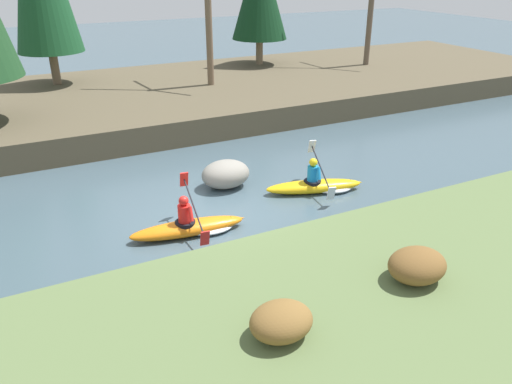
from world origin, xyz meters
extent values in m
plane|color=#425660|center=(0.00, 0.00, 0.00)|extent=(90.00, 90.00, 0.00)
cube|color=#5B7042|center=(0.00, -5.47, 0.43)|extent=(44.00, 6.16, 0.85)
cube|color=brown|center=(0.00, 10.56, 0.46)|extent=(44.00, 10.32, 0.92)
cylinder|color=brown|center=(-2.04, 13.21, 1.62)|extent=(0.36, 0.36, 1.39)
cylinder|color=#7A664C|center=(7.98, 13.36, 1.56)|extent=(0.36, 0.36, 1.28)
cylinder|color=brown|center=(3.95, 10.11, 3.49)|extent=(0.28, 0.28, 5.13)
cylinder|color=brown|center=(12.87, 10.77, 3.38)|extent=(0.28, 0.28, 4.91)
ellipsoid|color=brown|center=(-1.11, -5.22, 1.11)|extent=(0.96, 0.80, 0.52)
ellipsoid|color=brown|center=(1.66, -5.01, 1.14)|extent=(1.05, 0.88, 0.57)
ellipsoid|color=yellow|center=(3.06, 0.34, 0.17)|extent=(2.76, 1.34, 0.34)
cone|color=yellow|center=(4.25, -0.01, 0.19)|extent=(0.39, 0.29, 0.20)
cylinder|color=black|center=(3.01, 0.35, 0.31)|extent=(0.60, 0.60, 0.08)
cylinder|color=#1984CC|center=(3.01, 0.35, 0.56)|extent=(0.37, 0.37, 0.42)
sphere|color=yellow|center=(3.01, 0.35, 0.89)|extent=(0.29, 0.29, 0.23)
cylinder|color=#1984CC|center=(3.17, 0.55, 0.65)|extent=(0.15, 0.24, 0.35)
cylinder|color=#1984CC|center=(3.04, 0.09, 0.65)|extent=(0.15, 0.24, 0.35)
cylinder|color=black|center=(3.23, 0.29, 0.69)|extent=(0.57, 1.85, 0.65)
cube|color=white|center=(3.50, 1.20, 1.00)|extent=(0.24, 0.21, 0.41)
cube|color=white|center=(2.96, -0.62, 0.38)|extent=(0.24, 0.21, 0.41)
ellipsoid|color=white|center=(3.58, 0.18, 0.09)|extent=(1.25, 0.98, 0.18)
ellipsoid|color=orange|center=(-0.88, -0.34, 0.17)|extent=(2.75, 0.91, 0.34)
cone|color=orange|center=(0.36, -0.48, 0.19)|extent=(0.37, 0.24, 0.20)
cylinder|color=black|center=(-0.93, -0.34, 0.31)|extent=(0.53, 0.53, 0.08)
cylinder|color=red|center=(-0.93, -0.34, 0.56)|extent=(0.33, 0.33, 0.42)
sphere|color=red|center=(-0.93, -0.34, 0.89)|extent=(0.25, 0.25, 0.23)
cylinder|color=red|center=(-0.80, -0.11, 0.65)|extent=(0.12, 0.23, 0.35)
cylinder|color=red|center=(-0.86, -0.59, 0.65)|extent=(0.12, 0.23, 0.35)
cylinder|color=black|center=(-0.70, -0.36, 0.69)|extent=(0.25, 1.90, 0.65)
cube|color=red|center=(-0.59, 0.58, 1.00)|extent=(0.22, 0.18, 0.41)
cube|color=red|center=(-0.81, -1.31, 0.38)|extent=(0.22, 0.18, 0.41)
ellipsoid|color=white|center=(-0.33, -0.41, 0.09)|extent=(1.17, 0.82, 0.18)
ellipsoid|color=gray|center=(1.01, 1.75, 0.39)|extent=(1.39, 1.09, 0.79)
camera|label=1|loc=(-4.02, -10.20, 5.88)|focal=35.00mm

